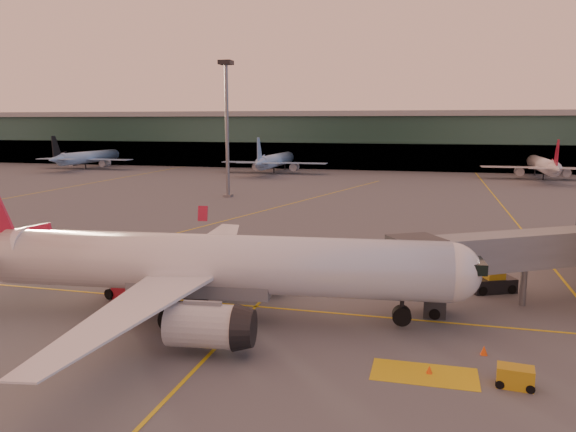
% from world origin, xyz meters
% --- Properties ---
extents(ground, '(600.00, 600.00, 0.00)m').
position_xyz_m(ground, '(0.00, 0.00, 0.00)').
color(ground, '#4C4F54').
rests_on(ground, ground).
extents(taxi_markings, '(100.12, 173.00, 0.01)m').
position_xyz_m(taxi_markings, '(-7.32, 44.49, 0.01)').
color(taxi_markings, gold).
rests_on(taxi_markings, ground).
extents(terminal, '(400.00, 20.00, 17.60)m').
position_xyz_m(terminal, '(0.00, 141.79, 8.76)').
color(terminal, '#19382D').
rests_on(terminal, ground).
extents(mast_west_near, '(2.40, 2.40, 25.60)m').
position_xyz_m(mast_west_near, '(-20.00, 66.00, 14.86)').
color(mast_west_near, slate).
rests_on(mast_west_near, ground).
extents(distant_aircraft_row, '(290.00, 34.00, 13.00)m').
position_xyz_m(distant_aircraft_row, '(-21.00, 118.00, 0.00)').
color(distant_aircraft_row, '#80A9D7').
rests_on(distant_aircraft_row, ground).
extents(main_airplane, '(40.57, 36.64, 12.24)m').
position_xyz_m(main_airplane, '(1.83, 1.52, 3.98)').
color(main_airplane, white).
rests_on(main_airplane, ground).
extents(jet_bridge, '(21.47, 14.78, 6.00)m').
position_xyz_m(jet_bridge, '(26.48, 11.37, 4.17)').
color(jet_bridge, slate).
rests_on(jet_bridge, ground).
extents(catering_truck, '(5.90, 3.70, 4.26)m').
position_xyz_m(catering_truck, '(-5.43, 4.55, 2.42)').
color(catering_truck, red).
rests_on(catering_truck, ground).
extents(gpu_cart, '(2.08, 1.38, 1.15)m').
position_xyz_m(gpu_cart, '(22.80, -4.39, 0.56)').
color(gpu_cart, '#BB9317').
rests_on(gpu_cart, ground).
extents(pushback_tug, '(4.24, 3.37, 1.93)m').
position_xyz_m(pushback_tug, '(23.28, 13.79, 0.78)').
color(pushback_tug, black).
rests_on(pushback_tug, ground).
extents(cone_nose, '(0.46, 0.46, 0.59)m').
position_xyz_m(cone_nose, '(21.54, -0.27, 0.28)').
color(cone_nose, '#F6520C').
rests_on(cone_nose, ground).
extents(cone_wing_left, '(0.39, 0.39, 0.49)m').
position_xyz_m(cone_wing_left, '(1.19, 20.57, 0.24)').
color(cone_wing_left, '#F6520C').
rests_on(cone_wing_left, ground).
extents(cone_fwd, '(0.38, 0.38, 0.48)m').
position_xyz_m(cone_fwd, '(18.27, -3.82, 0.23)').
color(cone_fwd, '#F6520C').
rests_on(cone_fwd, ground).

